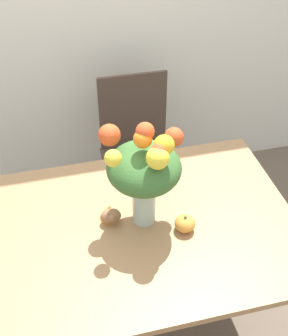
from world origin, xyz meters
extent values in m
plane|color=brown|center=(0.00, 0.00, 0.00)|extent=(12.00, 12.00, 0.00)
cube|color=#9E754C|center=(0.00, 0.00, 0.75)|extent=(1.37, 0.94, 0.03)
cylinder|color=#9E754C|center=(0.63, 0.41, 0.37)|extent=(0.06, 0.06, 0.74)
cylinder|color=#B2CCBC|center=(0.06, 0.04, 0.88)|extent=(0.10, 0.10, 0.22)
cylinder|color=silver|center=(0.06, 0.04, 0.81)|extent=(0.08, 0.08, 0.08)
cylinder|color=#38662D|center=(0.08, 0.04, 0.92)|extent=(0.01, 0.01, 0.28)
cylinder|color=#38662D|center=(0.06, 0.06, 0.92)|extent=(0.01, 0.01, 0.28)
cylinder|color=#38662D|center=(0.04, 0.05, 0.92)|extent=(0.01, 0.01, 0.28)
cylinder|color=#38662D|center=(0.04, 0.03, 0.92)|extent=(0.01, 0.00, 0.28)
cylinder|color=#38662D|center=(0.06, 0.02, 0.92)|extent=(0.01, 0.00, 0.28)
ellipsoid|color=#38662D|center=(0.06, 0.04, 1.05)|extent=(0.29, 0.29, 0.17)
sphere|color=orange|center=(0.05, 0.03, 1.19)|extent=(0.07, 0.07, 0.07)
sphere|color=yellow|center=(-0.07, -0.01, 1.16)|extent=(0.06, 0.06, 0.06)
sphere|color=yellow|center=(0.08, -0.06, 1.17)|extent=(0.08, 0.08, 0.08)
sphere|color=#D64C23|center=(0.06, 0.04, 1.22)|extent=(0.07, 0.07, 0.07)
sphere|color=yellow|center=(0.12, -0.03, 1.19)|extent=(0.08, 0.08, 0.08)
sphere|color=#D64C23|center=(-0.06, 0.11, 1.17)|extent=(0.08, 0.08, 0.08)
sphere|color=#D64C23|center=(0.09, -0.05, 1.19)|extent=(0.06, 0.06, 0.06)
sphere|color=#D64C23|center=(0.20, 0.12, 1.11)|extent=(0.08, 0.08, 0.08)
ellipsoid|color=gold|center=(0.21, -0.06, 0.80)|extent=(0.08, 0.08, 0.07)
cylinder|color=brown|center=(0.21, -0.06, 0.84)|extent=(0.01, 0.01, 0.01)
ellipsoid|color=#936642|center=(-0.08, 0.06, 0.80)|extent=(0.09, 0.06, 0.07)
cone|color=orange|center=(-0.08, 0.08, 0.80)|extent=(0.09, 0.09, 0.07)
sphere|color=#936642|center=(-0.08, 0.02, 0.83)|extent=(0.03, 0.03, 0.03)
cube|color=#47382D|center=(0.22, 0.76, 0.44)|extent=(0.43, 0.43, 0.02)
cylinder|color=#47382D|center=(0.05, 0.60, 0.22)|extent=(0.04, 0.04, 0.43)
cylinder|color=#47382D|center=(0.39, 0.59, 0.22)|extent=(0.04, 0.04, 0.43)
cylinder|color=#47382D|center=(0.05, 0.94, 0.22)|extent=(0.04, 0.04, 0.43)
cylinder|color=#47382D|center=(0.39, 0.93, 0.22)|extent=(0.04, 0.04, 0.43)
cube|color=#47382D|center=(0.22, 0.96, 0.69)|extent=(0.40, 0.02, 0.48)
camera|label=1|loc=(-0.27, -1.29, 2.19)|focal=50.00mm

